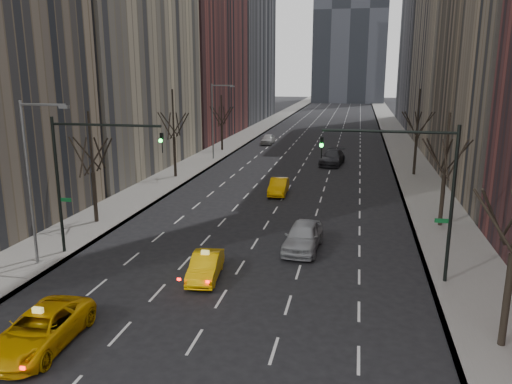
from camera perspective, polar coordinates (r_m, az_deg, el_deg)
The scene contains 17 objects.
sidewalk_left at distance 85.89m, azimuth -0.85°, elevation 6.62°, with size 4.50×320.00×0.15m, color slate.
sidewalk_right at distance 84.15m, azimuth 15.76°, elevation 5.96°, with size 4.50×320.00×0.15m, color slate.
tree_lw_b at distance 36.75m, azimuth -18.14°, elevation 2.14°, with size 3.36×3.50×7.82m.
tree_lw_c at distance 51.02m, azimuth -9.34°, elevation 6.06°, with size 3.36×3.50×8.74m.
tree_lw_d at distance 68.07m, azimuth -3.94°, elevation 7.68°, with size 3.36×3.50×7.36m.
tree_rw_b at distance 36.41m, azimuth 20.72°, elevation 1.83°, with size 3.36×3.50×7.82m.
tree_rw_c at distance 53.99m, azimuth 17.88°, elevation 6.00°, with size 3.36×3.50×8.74m.
traffic_mast_left at distance 29.90m, azimuth -19.17°, elevation 2.99°, with size 6.69×0.39×8.00m.
traffic_mast_right at distance 25.95m, azimuth 18.06°, elevation 1.54°, with size 6.69×0.39×8.00m.
streetlight_near at distance 29.18m, azimuth -24.10°, elevation 2.56°, with size 2.83×0.22×9.00m.
streetlight_far at distance 60.86m, azimuth -4.67°, elevation 8.91°, with size 2.83×0.22×9.00m.
taxi_suv at distance 22.07m, azimuth -23.45°, elevation -14.24°, with size 2.42×5.25×1.46m, color #D99B04.
taxi_sedan at distance 26.58m, azimuth -5.79°, elevation -8.45°, with size 1.41×4.03×1.33m, color #FFBE05.
silver_sedan_ahead at distance 30.56m, azimuth 5.39°, elevation -5.06°, with size 2.02×5.02×1.71m, color #92959A.
far_taxi at distance 44.05m, azimuth 2.60°, elevation 0.63°, with size 1.48×4.26×1.40m, color #F8AA05.
far_suv_grey at distance 58.72m, azimuth 8.71°, elevation 3.92°, with size 2.36×5.80×1.68m, color #2B2B30.
far_car_white at distance 74.72m, azimuth 1.36°, elevation 6.06°, with size 1.72×4.29×1.46m, color silver.
Camera 1 is at (6.06, -13.25, 10.65)m, focal length 35.00 mm.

